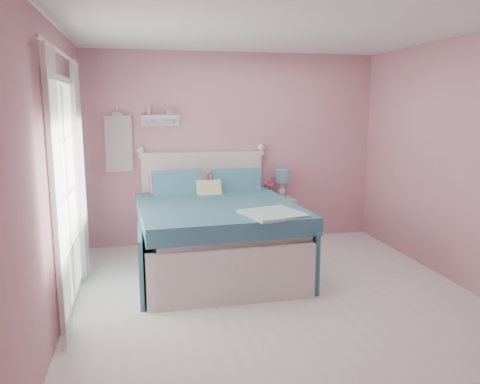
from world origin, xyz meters
name	(u,v)px	position (x,y,z in m)	size (l,w,h in m)	color
floor	(281,303)	(0.00, 0.00, 0.00)	(4.50, 4.50, 0.00)	silver
room_shell	(284,140)	(0.00, 0.00, 1.58)	(4.50, 4.50, 4.50)	#C27B7F
bed	(215,233)	(-0.46, 1.15, 0.42)	(1.82, 2.23, 1.27)	silver
nightstand	(278,220)	(0.58, 2.02, 0.31)	(0.43, 0.43, 0.62)	beige
table_lamp	(282,178)	(0.64, 2.08, 0.90)	(0.20, 0.20, 0.39)	white
vase	(269,192)	(0.45, 2.05, 0.70)	(0.16, 0.16, 0.16)	white
teacup	(279,197)	(0.55, 1.92, 0.66)	(0.10, 0.10, 0.08)	tan
roses	(269,184)	(0.45, 2.05, 0.82)	(0.14, 0.11, 0.12)	#C4436A
wall_shelf	(160,118)	(-1.01, 2.19, 1.73)	(0.50, 0.15, 0.25)	silver
hanging_dress	(119,144)	(-1.55, 2.18, 1.40)	(0.34, 0.03, 0.72)	white
french_door	(66,195)	(-1.97, 0.40, 1.07)	(0.04, 1.32, 2.16)	silver
curtain_near	(58,199)	(-1.92, -0.34, 1.18)	(0.04, 0.40, 2.32)	white
curtain_far	(81,173)	(-1.92, 1.14, 1.18)	(0.04, 0.40, 2.32)	white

